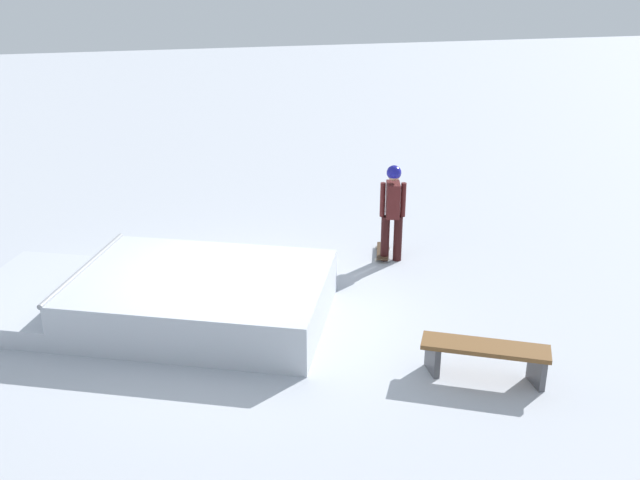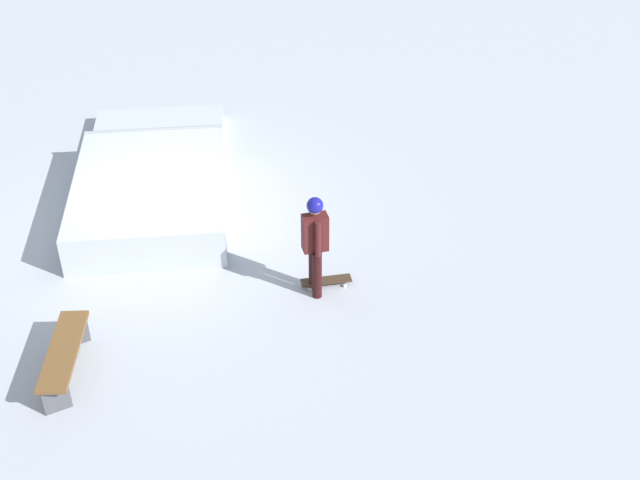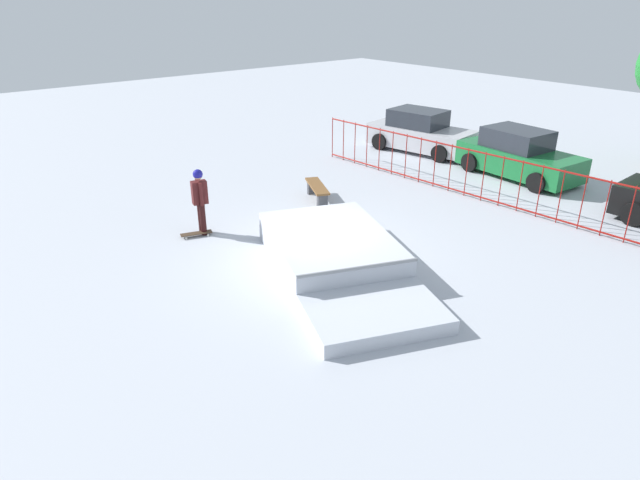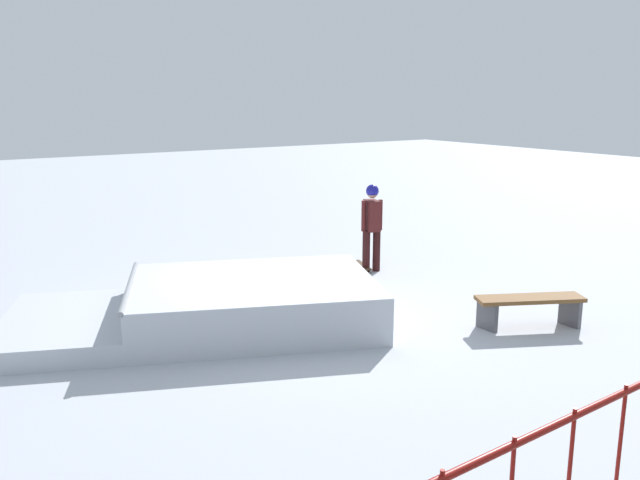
{
  "view_description": "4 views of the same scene",
  "coord_description": "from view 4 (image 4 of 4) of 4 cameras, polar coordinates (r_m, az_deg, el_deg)",
  "views": [
    {
      "loc": [
        0.94,
        9.83,
        5.19
      ],
      "look_at": [
        -1.37,
        -0.49,
        0.9
      ],
      "focal_mm": 41.31,
      "sensor_mm": 36.0,
      "label": 1
    },
    {
      "loc": [
        -11.94,
        3.34,
        8.22
      ],
      "look_at": [
        -2.91,
        -1.52,
        1.0
      ],
      "focal_mm": 47.23,
      "sensor_mm": 36.0,
      "label": 2
    },
    {
      "loc": [
        9.31,
        -7.56,
        5.8
      ],
      "look_at": [
        0.46,
        -0.24,
        0.6
      ],
      "focal_mm": 31.03,
      "sensor_mm": 36.0,
      "label": 3
    },
    {
      "loc": [
        4.91,
        8.58,
        3.43
      ],
      "look_at": [
        -1.35,
        -1.0,
        0.9
      ],
      "focal_mm": 37.18,
      "sensor_mm": 36.0,
      "label": 4
    }
  ],
  "objects": [
    {
      "name": "skateboard",
      "position": [
        13.27,
        3.52,
        -2.2
      ],
      "size": [
        0.44,
        0.82,
        0.09
      ],
      "rotation": [
        0.0,
        0.0,
        4.4
      ],
      "color": "#3F2D1E",
      "rests_on": "ground"
    },
    {
      "name": "park_bench",
      "position": [
        10.39,
        17.59,
        -5.33
      ],
      "size": [
        1.61,
        1.06,
        0.48
      ],
      "rotation": [
        0.0,
        0.0,
        5.83
      ],
      "color": "brown",
      "rests_on": "ground"
    },
    {
      "name": "skater",
      "position": [
        12.92,
        4.49,
        1.63
      ],
      "size": [
        0.43,
        0.42,
        1.73
      ],
      "rotation": [
        0.0,
        0.0,
        4.47
      ],
      "color": "black",
      "rests_on": "ground"
    },
    {
      "name": "skate_ramp",
      "position": [
        10.08,
        -8.44,
        -5.66
      ],
      "size": [
        5.98,
        4.45,
        0.74
      ],
      "rotation": [
        0.0,
        0.0,
        -0.39
      ],
      "color": "silver",
      "rests_on": "ground"
    },
    {
      "name": "ground_plane",
      "position": [
        10.46,
        -3.21,
        -6.69
      ],
      "size": [
        60.0,
        60.0,
        0.0
      ],
      "primitive_type": "plane",
      "color": "#B2B7C1"
    }
  ]
}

